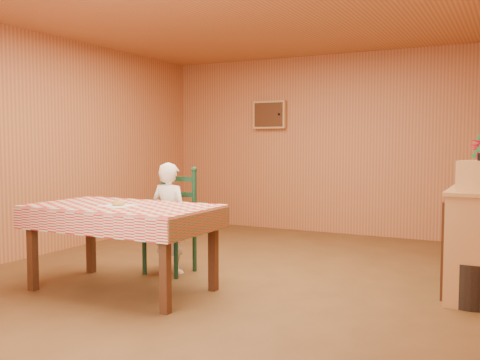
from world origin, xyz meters
name	(u,v)px	position (x,y,z in m)	size (l,w,h in m)	color
ground	(231,278)	(0.00, 0.00, 0.00)	(6.00, 6.00, 0.00)	brown
cabin_walls	(254,95)	(0.00, 0.53, 1.83)	(5.10, 6.05, 2.65)	#BA6F43
dining_table	(122,214)	(-0.64, -0.84, 0.69)	(1.66, 0.96, 0.77)	#4A2713
ladder_chair	(173,223)	(-0.64, -0.05, 0.50)	(0.44, 0.40, 1.08)	black
seated_child	(169,218)	(-0.64, -0.11, 0.56)	(0.41, 0.27, 1.12)	white
napkin	(118,206)	(-0.64, -0.89, 0.77)	(0.26, 0.26, 0.00)	white
donut	(118,203)	(-0.64, -0.89, 0.79)	(0.12, 0.12, 0.04)	#C99348
storage_bin	(471,284)	(2.17, 0.10, 0.18)	(0.36, 0.36, 0.36)	black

